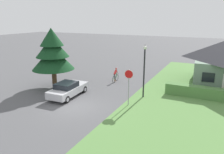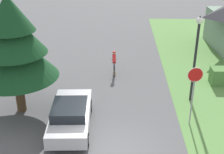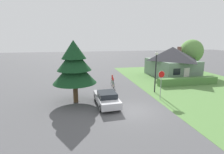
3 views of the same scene
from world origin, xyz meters
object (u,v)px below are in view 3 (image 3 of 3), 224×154
Objects in this scene: street_lamp at (156,66)px; deciduous_tree_right at (191,51)px; conifer_tall_near at (74,65)px; cottage_house at (172,61)px; cyclist at (113,81)px; stop_sign at (161,79)px; sedan_left_lane at (107,98)px.

deciduous_tree_right reaches higher than street_lamp.
deciduous_tree_right is (19.91, 10.27, 0.25)m from conifer_tall_near.
cottage_house is 1.42× the size of deciduous_tree_right.
cyclist is 5.88m from street_lamp.
deciduous_tree_right reaches higher than stop_sign.
conifer_tall_near is 22.40m from deciduous_tree_right.
stop_sign is 0.50× the size of conifer_tall_near.
cyclist is at bearing -161.93° from cottage_house.
stop_sign is 16.12m from deciduous_tree_right.
street_lamp is 14.09m from deciduous_tree_right.
conifer_tall_near reaches higher than deciduous_tree_right.
stop_sign is 0.63× the size of street_lamp.
stop_sign is 2.61m from street_lamp.
street_lamp reaches higher than stop_sign.
cyclist is at bearing 44.29° from conifer_tall_near.
cottage_house is at bearing -70.39° from cyclist.
sedan_left_lane is 5.90m from stop_sign.
sedan_left_lane is at bearing -27.94° from conifer_tall_near.
conifer_tall_near is (-2.82, 1.50, 3.00)m from sedan_left_lane.
deciduous_tree_right is (11.38, 11.27, 1.82)m from stop_sign.
cottage_house is 11.84m from cyclist.
cyclist is 0.36× the size of street_lamp.
stop_sign is (3.81, -5.60, 1.37)m from cyclist.
cottage_house reaches higher than stop_sign.
deciduous_tree_right is at bearing -58.16° from sedan_left_lane.
cottage_house is 10.08m from street_lamp.
cottage_house is 16.62m from sedan_left_lane.
cyclist is 16.53m from deciduous_tree_right.
deciduous_tree_right reaches higher than cottage_house.
cottage_house is at bearing 49.54° from street_lamp.
deciduous_tree_right is at bearing -138.66° from stop_sign.
deciduous_tree_right reaches higher than cyclist.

